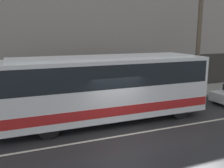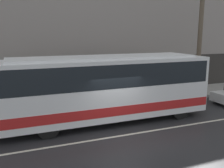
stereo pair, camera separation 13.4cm
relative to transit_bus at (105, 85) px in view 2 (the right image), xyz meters
The scene contains 6 objects.
ground_plane 2.80m from the transit_bus, 87.04° to the right, with size 60.00×60.00×0.00m, color #262628.
sidewalk 4.00m from the transit_bus, 88.30° to the left, with size 60.00×3.19×0.17m.
building_facade 6.68m from the transit_bus, 88.86° to the left, with size 60.00×0.35×12.38m.
lane_stripe 2.80m from the transit_bus, 87.04° to the right, with size 54.00×0.14×0.01m.
transit_bus is the anchor object (origin of this frame).
utility_pole_near 8.45m from the transit_bus, 17.20° to the left, with size 0.31×0.31×6.97m.
Camera 2 is at (-4.36, -9.61, 4.48)m, focal length 40.00 mm.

